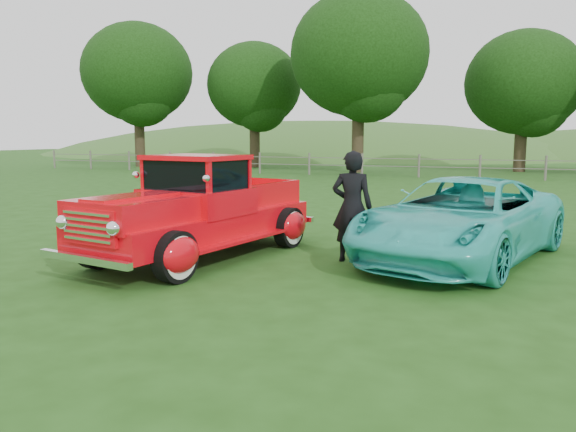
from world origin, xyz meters
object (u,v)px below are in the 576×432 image
(tree_near_east, at_px, (524,83))
(red_pickup, at_px, (200,212))
(man, at_px, (352,207))
(tree_far_west, at_px, (137,73))
(teal_sedan, at_px, (462,219))
(tree_mid_west, at_px, (254,85))
(tree_near_west, at_px, (359,55))

(tree_near_east, xyz_separation_m, red_pickup, (-5.83, -28.23, -4.45))
(red_pickup, xyz_separation_m, man, (2.54, 0.62, 0.13))
(tree_far_west, xyz_separation_m, red_pickup, (19.17, -25.23, -5.69))
(tree_far_west, bearing_deg, teal_sedan, -45.51)
(tree_far_west, relative_size, tree_mid_west, 1.17)
(tree_near_west, bearing_deg, teal_sedan, -72.00)
(man, bearing_deg, red_pickup, 7.52)
(tree_near_east, bearing_deg, man, -96.80)
(tree_near_west, height_order, tree_near_east, tree_near_west)
(tree_far_west, xyz_separation_m, man, (21.71, -24.61, -5.56))
(red_pickup, relative_size, man, 2.81)
(tree_far_west, relative_size, tree_near_east, 1.19)
(tree_far_west, distance_m, teal_sedan, 33.91)
(man, bearing_deg, tree_far_west, -54.78)
(tree_near_east, xyz_separation_m, teal_sedan, (-1.58, -26.83, -4.55))
(tree_near_west, bearing_deg, tree_mid_west, 159.44)
(tree_mid_west, bearing_deg, red_pickup, -67.69)
(tree_near_east, distance_m, red_pickup, 29.17)
(tree_far_west, xyz_separation_m, tree_mid_west, (8.00, 2.00, -0.94))
(red_pickup, height_order, man, man)
(tree_mid_west, xyz_separation_m, man, (13.71, -26.61, -4.62))
(tree_far_west, relative_size, man, 5.34)
(tree_mid_west, bearing_deg, teal_sedan, -59.17)
(tree_near_east, bearing_deg, red_pickup, -101.66)
(tree_mid_west, distance_m, tree_near_west, 8.63)
(tree_near_west, bearing_deg, tree_near_east, 23.96)
(tree_mid_west, bearing_deg, man, -62.75)
(tree_near_west, distance_m, teal_sedan, 24.77)
(tree_near_east, height_order, man, tree_near_east)
(red_pickup, bearing_deg, tree_near_east, 89.27)
(tree_mid_west, relative_size, tree_near_east, 1.02)
(tree_near_east, relative_size, teal_sedan, 1.66)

